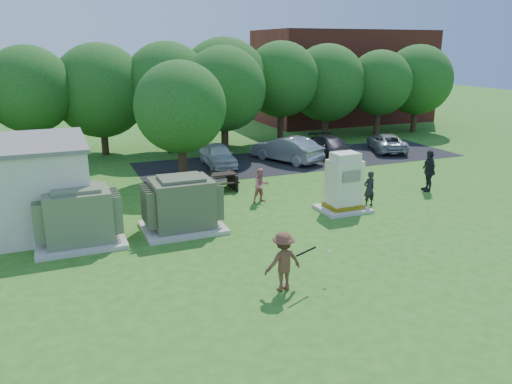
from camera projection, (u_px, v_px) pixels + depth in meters
name	position (u px, v px, depth m)	size (l,w,h in m)	color
ground	(303.00, 263.00, 16.04)	(120.00, 120.00, 0.00)	#2D6619
brick_building	(343.00, 76.00, 45.42)	(15.00, 8.00, 8.00)	maroon
parking_strip	(303.00, 159.00, 30.56)	(20.00, 6.00, 0.01)	#232326
transformer_left	(78.00, 217.00, 17.38)	(3.00, 2.40, 2.07)	beige
transformer_right	(182.00, 205.00, 18.73)	(3.00, 2.40, 2.07)	beige
generator_cabinet	(344.00, 186.00, 20.88)	(2.05, 1.67, 2.49)	beige
picnic_table	(216.00, 180.00, 23.95)	(1.89, 1.42, 0.81)	black
batter	(283.00, 261.00, 14.07)	(1.13, 0.65, 1.74)	brown
person_by_generator	(369.00, 189.00, 21.52)	(0.57, 0.37, 1.56)	black
person_at_picnic	(261.00, 185.00, 22.09)	(0.75, 0.58, 1.54)	#CB6B6C
person_walking_right	(429.00, 171.00, 23.75)	(1.16, 0.48, 1.99)	#232329
car_white	(218.00, 155.00, 28.80)	(1.54, 3.82, 1.30)	silver
car_silver_a	(287.00, 149.00, 29.87)	(1.60, 4.58, 1.51)	#A3A3A8
car_dark	(332.00, 148.00, 30.89)	(1.78, 4.39, 1.27)	black
car_silver_b	(386.00, 142.00, 32.87)	(1.93, 4.19, 1.17)	#ACADB1
batting_equipment	(307.00, 252.00, 14.17)	(1.52, 0.48, 0.34)	black
tree_row	(195.00, 87.00, 31.91)	(41.30, 13.30, 7.30)	#47301E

